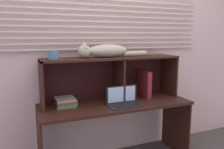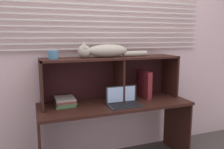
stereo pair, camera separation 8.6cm
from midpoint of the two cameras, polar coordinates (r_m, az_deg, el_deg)
name	(u,v)px [view 1 (the left image)]	position (r m, az deg, el deg)	size (l,w,h in m)	color
back_panel_with_blinds	(105,50)	(2.67, -2.72, 6.17)	(4.40, 0.08, 2.50)	beige
desk	(116,114)	(2.50, -0.05, -9.85)	(1.61, 0.57, 0.71)	black
hutch_shelf_unit	(111,70)	(2.52, -1.10, 1.17)	(1.51, 0.34, 0.48)	black
cat	(105,51)	(2.44, -2.68, 5.92)	(0.79, 0.17, 0.16)	#B1AD96
laptop	(124,101)	(2.37, 2.03, -6.70)	(0.34, 0.20, 0.19)	black
binder_upright	(144,84)	(2.69, 7.08, -2.34)	(0.05, 0.26, 0.31)	maroon
book_stack	(65,102)	(2.41, -12.62, -6.69)	(0.21, 0.25, 0.08)	#466F44
small_basket	(53,55)	(2.31, -15.47, 4.73)	(0.10, 0.10, 0.08)	teal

